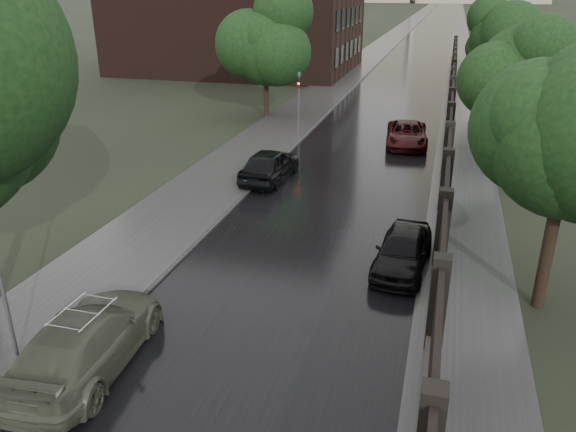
# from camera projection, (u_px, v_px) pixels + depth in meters

# --- Properties ---
(road) EXTENTS (8.00, 420.00, 0.02)m
(road) POSITION_uv_depth(u_px,v_px,m) (442.00, 13.00, 180.30)
(road) COLOR black
(road) RESTS_ON ground
(sidewalk_left) EXTENTS (4.00, 420.00, 0.16)m
(sidewalk_left) POSITION_uv_depth(u_px,v_px,m) (423.00, 13.00, 181.77)
(sidewalk_left) COLOR #2D2D2D
(sidewalk_left) RESTS_ON ground
(verge_right) EXTENTS (3.00, 420.00, 0.08)m
(verge_right) POSITION_uv_depth(u_px,v_px,m) (460.00, 13.00, 178.90)
(verge_right) COLOR #2D2D2D
(verge_right) RESTS_ON ground
(fence_right) EXTENTS (0.45, 75.72, 2.70)m
(fence_right) POSITION_uv_depth(u_px,v_px,m) (451.00, 107.00, 38.35)
(fence_right) COLOR #383533
(fence_right) RESTS_ON ground
(tree_left_far) EXTENTS (4.25, 4.25, 7.39)m
(tree_left_far) POSITION_uv_depth(u_px,v_px,m) (265.00, 41.00, 38.09)
(tree_left_far) COLOR black
(tree_left_far) RESTS_ON ground
(tree_right_a) EXTENTS (4.08, 4.08, 7.01)m
(tree_right_a) POSITION_uv_depth(u_px,v_px,m) (569.00, 144.00, 14.77)
(tree_right_a) COLOR black
(tree_right_a) RESTS_ON ground
(tree_right_b) EXTENTS (4.08, 4.08, 7.01)m
(tree_right_b) POSITION_uv_depth(u_px,v_px,m) (519.00, 70.00, 27.21)
(tree_right_b) COLOR black
(tree_right_b) RESTS_ON ground
(tree_right_c) EXTENTS (4.08, 4.08, 7.01)m
(tree_right_c) POSITION_uv_depth(u_px,v_px,m) (497.00, 38.00, 43.21)
(tree_right_c) COLOR black
(tree_right_c) RESTS_ON ground
(traffic_light) EXTENTS (0.16, 0.32, 4.00)m
(traffic_light) POSITION_uv_depth(u_px,v_px,m) (299.00, 99.00, 33.81)
(traffic_light) COLOR #59595E
(traffic_light) RESTS_ON ground
(volga_sedan) EXTENTS (2.63, 5.51, 1.55)m
(volga_sedan) POSITION_uv_depth(u_px,v_px,m) (87.00, 340.00, 13.73)
(volga_sedan) COLOR #4A4C3D
(volga_sedan) RESTS_ON ground
(hatchback_left) EXTENTS (2.09, 4.71, 1.57)m
(hatchback_left) POSITION_uv_depth(u_px,v_px,m) (270.00, 165.00, 27.00)
(hatchback_left) COLOR black
(hatchback_left) RESTS_ON ground
(car_right_near) EXTENTS (1.94, 4.18, 1.39)m
(car_right_near) POSITION_uv_depth(u_px,v_px,m) (403.00, 250.00, 18.56)
(car_right_near) COLOR black
(car_right_near) RESTS_ON ground
(car_right_far) EXTENTS (2.73, 5.16, 1.38)m
(car_right_far) POSITION_uv_depth(u_px,v_px,m) (407.00, 134.00, 32.79)
(car_right_far) COLOR black
(car_right_far) RESTS_ON ground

